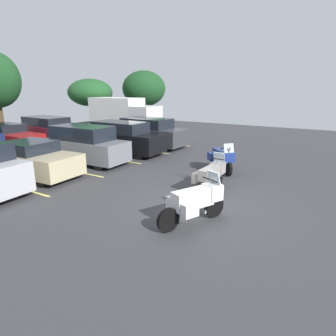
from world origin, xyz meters
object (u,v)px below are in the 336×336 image
object	(u,v)px
car_charcoal	(149,132)
car_champagne	(32,160)
motorcycle_touring	(195,201)
car_black	(123,138)
car_grey	(85,145)
motorcycle_second	(211,175)
car_far_maroon	(48,129)
motorcycle_third	(222,157)
car_far_red	(9,137)
box_truck	(123,114)

from	to	relation	value
car_charcoal	car_champagne	bearing A→B (deg)	177.19
motorcycle_touring	car_charcoal	size ratio (longest dim) A/B	0.44
car_black	car_grey	bearing A→B (deg)	176.56
car_champagne	car_black	size ratio (longest dim) A/B	0.92
motorcycle_second	car_grey	world-z (taller)	car_grey
car_grey	car_far_maroon	distance (m)	7.51
car_grey	car_black	size ratio (longest dim) A/B	0.93
motorcycle_third	car_black	size ratio (longest dim) A/B	0.35
car_far_red	car_far_maroon	distance (m)	2.74
motorcycle_touring	car_far_maroon	world-z (taller)	car_far_maroon
box_truck	car_grey	bearing A→B (deg)	-150.24
motorcycle_second	car_champagne	xyz separation A→B (m)	(-2.20, 7.36, 0.10)
car_champagne	car_charcoal	bearing A→B (deg)	-2.81
motorcycle_third	car_black	bearing A→B (deg)	83.70
motorcycle_third	car_grey	xyz separation A→B (m)	(-2.06, 6.58, 0.27)
motorcycle_second	car_far_maroon	xyz separation A→B (m)	(3.68, 14.09, 0.26)
car_black	car_charcoal	bearing A→B (deg)	-1.70
car_far_red	car_far_maroon	bearing A→B (deg)	-4.63
motorcycle_third	car_far_maroon	size ratio (longest dim) A/B	0.35
car_grey	car_charcoal	size ratio (longest dim) A/B	0.93
car_champagne	car_charcoal	xyz separation A→B (m)	(8.26, -0.41, 0.17)
car_far_red	car_far_maroon	xyz separation A→B (m)	(2.73, -0.22, 0.17)
car_grey	car_far_maroon	size ratio (longest dim) A/B	0.93
motorcycle_touring	car_far_red	xyz separation A→B (m)	(3.62, 14.98, 0.05)
motorcycle_third	car_grey	distance (m)	6.90
car_black	motorcycle_third	bearing A→B (deg)	-96.30
motorcycle_third	car_charcoal	bearing A→B (deg)	62.32
car_far_maroon	car_grey	bearing A→B (deg)	-113.51
motorcycle_second	car_champagne	size ratio (longest dim) A/B	0.51
car_black	car_far_red	size ratio (longest dim) A/B	1.01
car_black	car_charcoal	xyz separation A→B (m)	(2.61, -0.08, -0.01)
box_truck	car_champagne	bearing A→B (deg)	-156.86
motorcycle_touring	car_grey	world-z (taller)	car_grey
car_champagne	car_far_red	distance (m)	7.63
car_far_red	car_champagne	bearing A→B (deg)	-114.41
car_far_maroon	motorcycle_touring	bearing A→B (deg)	-113.26
motorcycle_second	motorcycle_third	distance (m)	2.81
car_grey	car_far_red	bearing A→B (deg)	87.83
motorcycle_second	car_grey	size ratio (longest dim) A/B	0.50
car_champagne	car_charcoal	world-z (taller)	car_charcoal
car_charcoal	car_grey	bearing A→B (deg)	177.41
box_truck	car_far_red	bearing A→B (deg)	170.38
motorcycle_touring	motorcycle_third	bearing A→B (deg)	13.48
car_charcoal	car_far_red	xyz separation A→B (m)	(-5.11, 7.35, -0.18)
car_grey	car_far_maroon	xyz separation A→B (m)	(3.00, 6.89, -0.05)
motorcycle_third	car_grey	size ratio (longest dim) A/B	0.37
motorcycle_second	box_truck	size ratio (longest dim) A/B	0.34
car_champagne	car_black	world-z (taller)	car_black
motorcycle_touring	car_far_maroon	xyz separation A→B (m)	(6.34, 14.76, 0.22)
box_truck	car_far_maroon	bearing A→B (deg)	168.37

